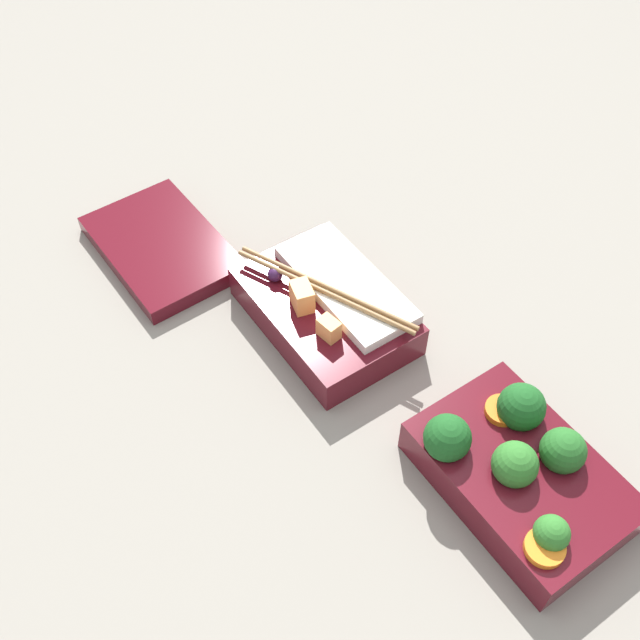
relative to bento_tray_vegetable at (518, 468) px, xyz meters
name	(u,v)px	position (x,y,z in m)	size (l,w,h in m)	color
ground_plane	(409,400)	(0.12, 0.02, -0.03)	(3.00, 3.00, 0.00)	gray
bento_tray_vegetable	(518,468)	(0.00, 0.00, 0.00)	(0.19, 0.13, 0.07)	#510F19
bento_tray_rice	(327,307)	(0.25, 0.03, 0.00)	(0.20, 0.12, 0.07)	#510F19
bento_lid	(162,247)	(0.44, 0.13, -0.02)	(0.18, 0.12, 0.02)	#510F19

